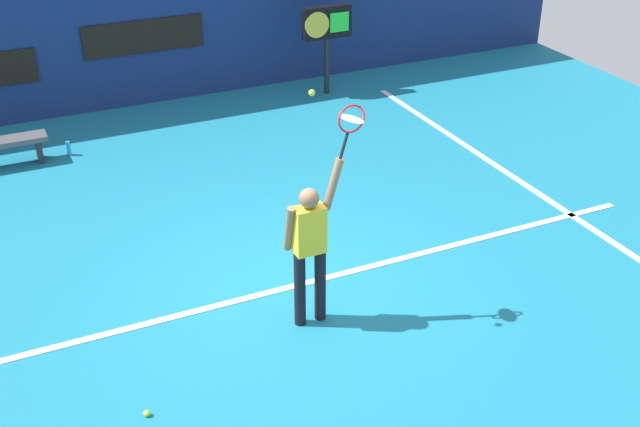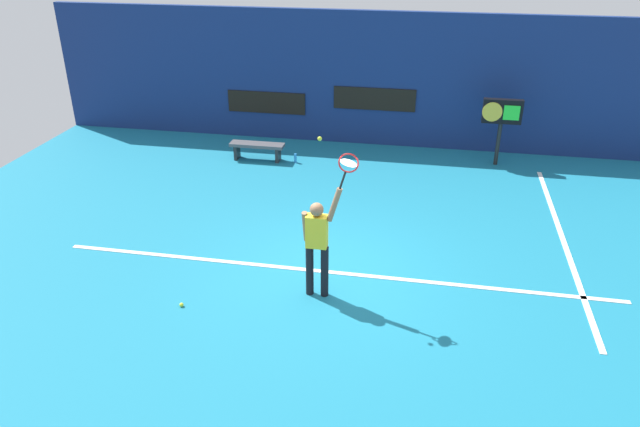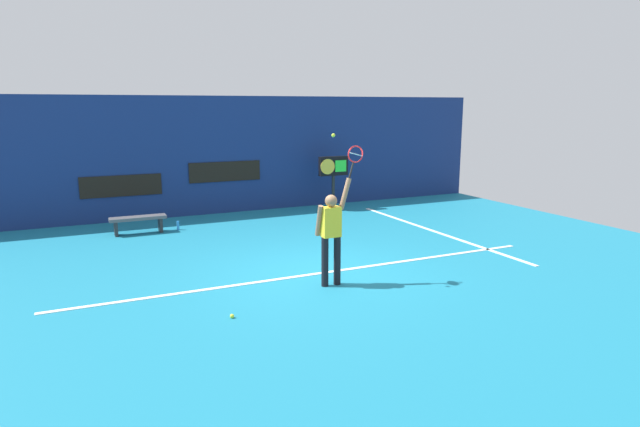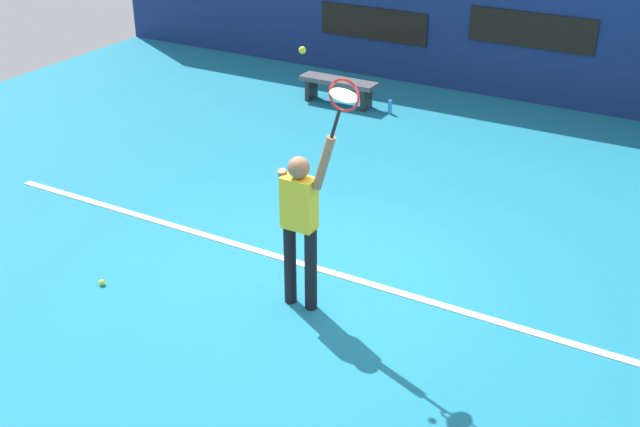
{
  "view_description": "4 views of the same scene",
  "coord_description": "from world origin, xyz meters",
  "px_view_note": "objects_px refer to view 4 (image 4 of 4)",
  "views": [
    {
      "loc": [
        -3.23,
        -7.75,
        5.6
      ],
      "look_at": [
        0.26,
        -0.24,
        1.06
      ],
      "focal_mm": 46.15,
      "sensor_mm": 36.0,
      "label": 1
    },
    {
      "loc": [
        1.52,
        -9.05,
        5.71
      ],
      "look_at": [
        -0.09,
        -0.57,
        1.43
      ],
      "focal_mm": 33.88,
      "sensor_mm": 36.0,
      "label": 2
    },
    {
      "loc": [
        -4.32,
        -9.28,
        3.25
      ],
      "look_at": [
        -0.32,
        -0.73,
        1.36
      ],
      "focal_mm": 30.36,
      "sensor_mm": 36.0,
      "label": 3
    },
    {
      "loc": [
        3.59,
        -6.8,
        4.72
      ],
      "look_at": [
        0.13,
        -0.74,
        1.14
      ],
      "focal_mm": 44.86,
      "sensor_mm": 36.0,
      "label": 4
    }
  ],
  "objects_px": {
    "court_bench": "(338,85)",
    "water_bottle": "(390,107)",
    "tennis_racket": "(343,99)",
    "spare_ball": "(102,282)",
    "tennis_player": "(300,220)",
    "tennis_ball": "(302,50)"
  },
  "relations": [
    {
      "from": "tennis_ball",
      "to": "water_bottle",
      "type": "relative_size",
      "value": 0.28
    },
    {
      "from": "spare_ball",
      "to": "water_bottle",
      "type": "bearing_deg",
      "value": 86.48
    },
    {
      "from": "tennis_racket",
      "to": "tennis_player",
      "type": "bearing_deg",
      "value": 179.48
    },
    {
      "from": "court_bench",
      "to": "spare_ball",
      "type": "relative_size",
      "value": 20.59
    },
    {
      "from": "tennis_ball",
      "to": "court_bench",
      "type": "distance_m",
      "value": 6.82
    },
    {
      "from": "tennis_racket",
      "to": "tennis_ball",
      "type": "bearing_deg",
      "value": 177.95
    },
    {
      "from": "court_bench",
      "to": "water_bottle",
      "type": "xyz_separation_m",
      "value": [
        1.0,
        0.0,
        -0.22
      ]
    },
    {
      "from": "tennis_racket",
      "to": "court_bench",
      "type": "bearing_deg",
      "value": 118.73
    },
    {
      "from": "tennis_racket",
      "to": "water_bottle",
      "type": "xyz_separation_m",
      "value": [
        -2.17,
        5.78,
        -2.24
      ]
    },
    {
      "from": "tennis_player",
      "to": "tennis_ball",
      "type": "height_order",
      "value": "tennis_ball"
    },
    {
      "from": "water_bottle",
      "to": "tennis_player",
      "type": "bearing_deg",
      "value": -73.64
    },
    {
      "from": "tennis_racket",
      "to": "tennis_ball",
      "type": "distance_m",
      "value": 0.57
    },
    {
      "from": "tennis_player",
      "to": "tennis_ball",
      "type": "xyz_separation_m",
      "value": [
        0.04,
        0.01,
        1.73
      ]
    },
    {
      "from": "court_bench",
      "to": "water_bottle",
      "type": "relative_size",
      "value": 5.83
    },
    {
      "from": "water_bottle",
      "to": "court_bench",
      "type": "bearing_deg",
      "value": -180.0
    },
    {
      "from": "tennis_player",
      "to": "water_bottle",
      "type": "relative_size",
      "value": 8.25
    },
    {
      "from": "court_bench",
      "to": "water_bottle",
      "type": "height_order",
      "value": "court_bench"
    },
    {
      "from": "water_bottle",
      "to": "spare_ball",
      "type": "xyz_separation_m",
      "value": [
        -0.4,
        -6.54,
        -0.09
      ]
    },
    {
      "from": "court_bench",
      "to": "spare_ball",
      "type": "xyz_separation_m",
      "value": [
        0.6,
        -6.54,
        -0.3
      ]
    },
    {
      "from": "tennis_ball",
      "to": "court_bench",
      "type": "bearing_deg",
      "value": 115.41
    },
    {
      "from": "court_bench",
      "to": "spare_ball",
      "type": "distance_m",
      "value": 6.58
    },
    {
      "from": "spare_ball",
      "to": "tennis_ball",
      "type": "bearing_deg",
      "value": 20.0
    }
  ]
}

